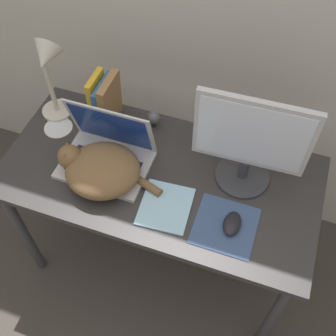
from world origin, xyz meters
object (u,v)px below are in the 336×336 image
cat (101,169)px  webcam (154,118)px  computer_mouse (232,224)px  cd_disc (58,128)px  external_monitor (250,142)px  desk_lamp (48,69)px  notepad (165,206)px  laptop (107,153)px  book_row (105,101)px

cat → webcam: bearing=74.4°
computer_mouse → cd_disc: (-0.81, 0.22, -0.02)m
cat → external_monitor: 0.56m
desk_lamp → cd_disc: (0.01, -0.05, -0.27)m
external_monitor → webcam: external_monitor is taller
external_monitor → desk_lamp: bearing=176.7°
external_monitor → desk_lamp: desk_lamp is taller
cd_disc → desk_lamp: bearing=100.1°
desk_lamp → webcam: (0.39, 0.09, -0.22)m
cat → external_monitor: bearing=20.4°
webcam → notepad: bearing=-63.5°
computer_mouse → notepad: 0.25m
computer_mouse → cd_disc: computer_mouse is taller
laptop → external_monitor: bearing=10.8°
book_row → notepad: book_row is taller
desk_lamp → webcam: desk_lamp is taller
computer_mouse → desk_lamp: desk_lamp is taller
laptop → external_monitor: size_ratio=0.84×
cat → notepad: cat is taller
book_row → cd_disc: 0.24m
external_monitor → book_row: 0.63m
webcam → cd_disc: webcam is taller
laptop → cat: 0.09m
webcam → cd_disc: 0.41m
laptop → computer_mouse: 0.55m
book_row → external_monitor: bearing=-9.6°
laptop → book_row: (-0.09, 0.20, 0.06)m
cat → book_row: 0.31m
computer_mouse → webcam: webcam is taller
notepad → desk_lamp: bearing=154.4°
external_monitor → computer_mouse: external_monitor is taller
book_row → desk_lamp: desk_lamp is taller
computer_mouse → notepad: (-0.25, -0.00, -0.01)m
computer_mouse → cd_disc: 0.83m
notepad → book_row: bearing=139.0°
webcam → external_monitor: bearing=-18.2°
laptop → webcam: size_ratio=4.40×
desk_lamp → cd_disc: 0.28m
computer_mouse → book_row: book_row is taller
book_row → cd_disc: bearing=-148.3°
book_row → laptop: bearing=-65.3°
computer_mouse → desk_lamp: (-0.82, 0.27, 0.25)m
external_monitor → webcam: bearing=161.8°
cat → book_row: book_row is taller
notepad → external_monitor: bearing=43.9°
external_monitor → book_row: external_monitor is taller
computer_mouse → webcam: (-0.43, 0.36, 0.03)m
book_row → webcam: 0.21m
notepad → laptop: bearing=156.2°
cat → cd_disc: size_ratio=3.42×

